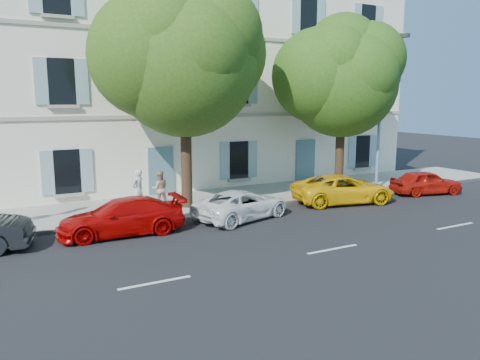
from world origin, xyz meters
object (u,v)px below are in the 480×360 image
car_red_coupe (122,217)px  pedestrian_a (138,190)px  pedestrian_b (160,189)px  street_lamp (382,104)px  tree_right (342,83)px  car_white_coupe (242,205)px  tree_left (184,65)px  car_yellow_supercar (344,189)px  car_red_hatchback (426,182)px

car_red_coupe → pedestrian_a: (1.42, 2.80, 0.38)m
pedestrian_b → car_red_coupe: bearing=63.1°
street_lamp → pedestrian_a: street_lamp is taller
street_lamp → tree_right: bearing=151.3°
car_white_coupe → tree_left: (-1.39, 2.52, 5.67)m
car_red_coupe → pedestrian_b: bearing=144.3°
car_red_coupe → street_lamp: bearing=99.2°
car_red_coupe → car_white_coupe: bearing=92.3°
car_red_coupe → car_white_coupe: car_red_coupe is taller
car_yellow_supercar → pedestrian_b: pedestrian_b is taller
car_white_coupe → car_yellow_supercar: (5.64, 0.38, 0.07)m
street_lamp → tree_left: bearing=174.7°
car_yellow_supercar → car_red_hatchback: (5.12, -0.40, -0.05)m
car_red_hatchback → pedestrian_b: size_ratio=2.30×
car_yellow_supercar → tree_left: size_ratio=0.51×
car_white_coupe → street_lamp: (9.01, 1.55, 4.01)m
tree_left → street_lamp: bearing=-5.3°
car_white_coupe → pedestrian_a: 4.53m
street_lamp → pedestrian_a: 13.06m
tree_right → pedestrian_b: (-9.60, 0.58, -4.72)m
car_white_coupe → pedestrian_b: size_ratio=2.70×
tree_left → street_lamp: (10.41, -0.97, -1.65)m
car_white_coupe → pedestrian_b: pedestrian_b is taller
car_white_coupe → car_yellow_supercar: 5.66m
car_red_hatchback → street_lamp: size_ratio=0.46×
car_yellow_supercar → tree_right: size_ratio=0.56×
tree_left → street_lamp: 10.58m
pedestrian_a → street_lamp: bearing=138.9°
car_yellow_supercar → pedestrian_a: 9.46m
car_red_coupe → pedestrian_b: pedestrian_b is taller
car_red_hatchback → street_lamp: (-1.75, 1.57, 3.99)m
street_lamp → pedestrian_b: (-11.44, 1.59, -3.66)m
car_red_coupe → car_yellow_supercar: 10.55m
car_red_hatchback → pedestrian_a: 14.53m
tree_left → pedestrian_b: tree_left is taller
car_white_coupe → car_red_hatchback: (10.76, -0.02, 0.03)m
car_red_coupe → pedestrian_b: (2.47, 3.07, 0.29)m
tree_right → pedestrian_a: size_ratio=4.89×
street_lamp → car_red_coupe: bearing=-173.9°
car_white_coupe → car_red_hatchback: size_ratio=1.17×
car_yellow_supercar → pedestrian_a: pedestrian_a is taller
tree_right → street_lamp: (1.84, -1.01, -1.06)m
tree_right → pedestrian_a: (-10.65, 0.31, -4.64)m
car_red_coupe → pedestrian_a: size_ratio=2.56×
pedestrian_b → car_red_hatchback: bearing=178.4°
street_lamp → pedestrian_b: 12.12m
car_yellow_supercar → street_lamp: bearing=-58.4°
tree_left → pedestrian_b: (-1.03, 0.62, -5.32)m
tree_left → pedestrian_b: 5.45m
tree_right → pedestrian_a: bearing=178.3°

